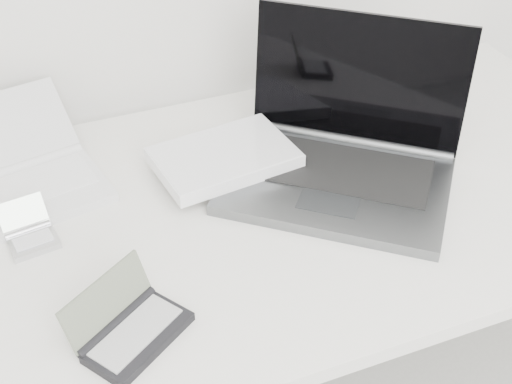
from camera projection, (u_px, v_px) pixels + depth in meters
name	position (u px, v px, depth m)	size (l,w,h in m)	color
desk	(263.00, 220.00, 1.39)	(1.60, 0.80, 0.73)	white
laptop_large	(314.00, 155.00, 1.40)	(0.61, 0.53, 0.29)	#5D6063
netbook_open_white	(25.00, 176.00, 1.38)	(0.32, 0.37, 0.12)	white
pda_silver	(30.00, 234.00, 1.26)	(0.10, 0.11, 0.06)	silver
palmtop_charcoal	(129.00, 328.00, 1.09)	(0.20, 0.19, 0.09)	black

